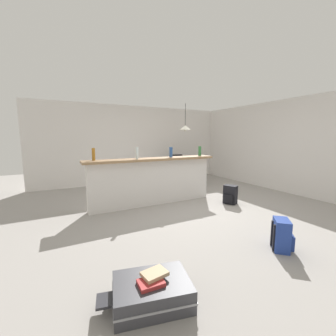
% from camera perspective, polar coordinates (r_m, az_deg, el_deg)
% --- Properties ---
extents(ground_plane, '(13.00, 13.00, 0.05)m').
position_cam_1_polar(ground_plane, '(4.86, 5.05, -10.10)').
color(ground_plane, gray).
extents(wall_back, '(6.60, 0.10, 2.50)m').
position_cam_1_polar(wall_back, '(7.37, -7.77, 6.17)').
color(wall_back, silver).
rests_on(wall_back, ground_plane).
extents(wall_right, '(0.10, 6.00, 2.50)m').
position_cam_1_polar(wall_right, '(6.95, 25.54, 5.34)').
color(wall_right, silver).
rests_on(wall_right, ground_plane).
extents(partition_half_wall, '(2.80, 0.20, 0.99)m').
position_cam_1_polar(partition_half_wall, '(4.83, -3.91, -3.82)').
color(partition_half_wall, silver).
rests_on(partition_half_wall, ground_plane).
extents(bar_countertop, '(2.96, 0.40, 0.05)m').
position_cam_1_polar(bar_countertop, '(4.75, -3.97, 2.34)').
color(bar_countertop, '#93704C').
rests_on(bar_countertop, partition_half_wall).
extents(bottle_amber, '(0.06, 0.06, 0.24)m').
position_cam_1_polar(bottle_amber, '(4.48, -19.07, 3.45)').
color(bottle_amber, '#9E661E').
rests_on(bottle_amber, bar_countertop).
extents(bottle_clear, '(0.06, 0.06, 0.25)m').
position_cam_1_polar(bottle_clear, '(4.54, -8.17, 3.90)').
color(bottle_clear, silver).
rests_on(bottle_clear, bar_countertop).
extents(bottle_blue, '(0.08, 0.08, 0.23)m').
position_cam_1_polar(bottle_blue, '(4.95, 0.78, 4.21)').
color(bottle_blue, '#284C89').
rests_on(bottle_blue, bar_countertop).
extents(bottle_green, '(0.07, 0.07, 0.23)m').
position_cam_1_polar(bottle_green, '(5.40, 8.38, 4.47)').
color(bottle_green, '#2D6B38').
rests_on(bottle_green, bar_countertop).
extents(dining_table, '(1.10, 0.80, 0.74)m').
position_cam_1_polar(dining_table, '(6.76, 3.50, 0.92)').
color(dining_table, brown).
rests_on(dining_table, ground_plane).
extents(dining_chair_near_partition, '(0.48, 0.48, 0.93)m').
position_cam_1_polar(dining_chair_near_partition, '(6.36, 5.68, -0.75)').
color(dining_chair_near_partition, black).
rests_on(dining_chair_near_partition, ground_plane).
extents(dining_chair_far_side, '(0.44, 0.44, 0.93)m').
position_cam_1_polar(dining_chair_far_side, '(7.29, 1.96, 0.42)').
color(dining_chair_far_side, black).
rests_on(dining_chair_far_side, ground_plane).
extents(pendant_lamp, '(0.34, 0.34, 0.83)m').
position_cam_1_polar(pendant_lamp, '(6.70, 4.56, 10.60)').
color(pendant_lamp, black).
extents(suitcase_flat_charcoal, '(0.88, 0.63, 0.22)m').
position_cam_1_polar(suitcase_flat_charcoal, '(2.25, -4.35, -29.80)').
color(suitcase_flat_charcoal, '#38383D').
rests_on(suitcase_flat_charcoal, ground_plane).
extents(backpack_blue, '(0.34, 0.34, 0.42)m').
position_cam_1_polar(backpack_blue, '(3.36, 27.83, -15.45)').
color(backpack_blue, '#233D93').
rests_on(backpack_blue, ground_plane).
extents(backpack_black, '(0.31, 0.33, 0.42)m').
position_cam_1_polar(backpack_black, '(5.11, 16.07, -6.83)').
color(backpack_black, black).
rests_on(backpack_black, ground_plane).
extents(book_stack, '(0.29, 0.23, 0.07)m').
position_cam_1_polar(book_stack, '(2.15, -4.05, -27.03)').
color(book_stack, '#AD2D2D').
rests_on(book_stack, suitcase_flat_charcoal).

